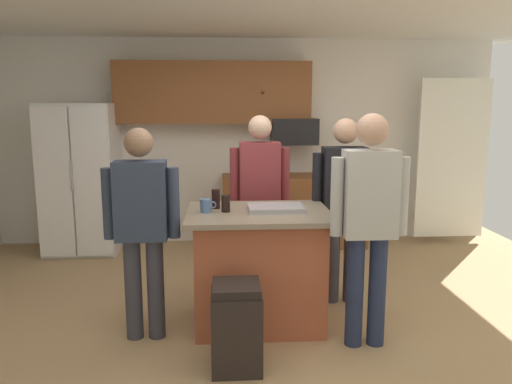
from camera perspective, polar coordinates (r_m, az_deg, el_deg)
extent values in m
plane|color=tan|center=(4.17, 0.66, -15.56)|extent=(7.04, 7.04, 0.00)
cube|color=white|center=(6.57, -1.25, 5.71)|extent=(6.40, 0.10, 2.60)
cube|color=white|center=(6.83, 21.32, 3.50)|extent=(0.90, 0.06, 2.00)
cube|color=brown|center=(6.34, -4.87, 11.17)|extent=(2.40, 0.35, 0.75)
sphere|color=#4C3823|center=(6.17, 0.78, 11.23)|extent=(0.04, 0.04, 0.04)
cube|color=brown|center=(6.43, 4.26, -2.07)|extent=(1.80, 0.60, 0.90)
sphere|color=#4C3823|center=(6.21, 8.79, -2.61)|extent=(0.04, 0.04, 0.04)
cube|color=white|center=(6.44, -19.15, 1.45)|extent=(0.85, 0.70, 1.80)
cube|color=white|center=(6.15, -21.96, 0.89)|extent=(0.40, 0.04, 1.72)
cube|color=white|center=(6.03, -18.10, 0.96)|extent=(0.40, 0.04, 1.72)
cylinder|color=#B2B2B7|center=(6.04, -20.18, 1.72)|extent=(0.02, 0.02, 0.35)
cube|color=black|center=(6.32, 4.35, 6.87)|extent=(0.56, 0.40, 0.32)
cube|color=#AD5638|center=(4.16, 0.28, -8.85)|extent=(1.01, 0.73, 0.91)
cube|color=gray|center=(4.03, 0.29, -2.47)|extent=(1.15, 0.87, 0.04)
cylinder|color=#383842|center=(4.04, -13.73, -10.64)|extent=(0.13, 0.13, 0.79)
cylinder|color=#383842|center=(4.01, -11.30, -10.68)|extent=(0.13, 0.13, 0.79)
cube|color=#2D384C|center=(3.83, -12.91, -0.95)|extent=(0.38, 0.22, 0.59)
sphere|color=#8C664C|center=(3.78, -13.17, 5.51)|extent=(0.21, 0.21, 0.21)
cylinder|color=#2D384C|center=(3.88, -16.40, -1.28)|extent=(0.09, 0.09, 0.53)
cylinder|color=#2D384C|center=(3.81, -9.33, -1.22)|extent=(0.09, 0.09, 0.53)
cylinder|color=tan|center=(4.92, -0.56, -6.36)|extent=(0.13, 0.13, 0.82)
cylinder|color=tan|center=(4.93, 1.42, -6.32)|extent=(0.13, 0.13, 0.82)
cube|color=maroon|center=(4.77, 0.44, 1.97)|extent=(0.38, 0.22, 0.62)
sphere|color=beige|center=(4.73, 0.45, 7.37)|extent=(0.22, 0.22, 0.22)
cylinder|color=maroon|center=(4.76, -2.44, 1.71)|extent=(0.09, 0.09, 0.55)
cylinder|color=maroon|center=(4.80, 3.30, 1.76)|extent=(0.09, 0.09, 0.55)
cylinder|color=#232D4C|center=(3.87, 11.12, -11.01)|extent=(0.13, 0.13, 0.84)
cylinder|color=#232D4C|center=(3.92, 13.56, -10.85)|extent=(0.13, 0.13, 0.84)
cube|color=#B7B7B2|center=(3.70, 12.78, -0.21)|extent=(0.38, 0.22, 0.63)
sphere|color=tan|center=(3.65, 13.06, 6.92)|extent=(0.23, 0.23, 0.23)
cylinder|color=#B7B7B2|center=(3.64, 9.15, -0.54)|extent=(0.09, 0.09, 0.57)
cylinder|color=#B7B7B2|center=(3.78, 16.26, -0.44)|extent=(0.09, 0.09, 0.57)
cylinder|color=#383842|center=(4.66, 8.66, -7.48)|extent=(0.13, 0.13, 0.81)
cylinder|color=#383842|center=(4.70, 10.70, -7.39)|extent=(0.13, 0.13, 0.81)
cube|color=black|center=(4.52, 9.95, 1.19)|extent=(0.38, 0.22, 0.61)
sphere|color=tan|center=(4.47, 10.13, 6.83)|extent=(0.22, 0.22, 0.22)
cylinder|color=black|center=(4.47, 6.95, 0.92)|extent=(0.09, 0.09, 0.55)
cylinder|color=black|center=(4.58, 12.86, 0.97)|extent=(0.09, 0.09, 0.55)
cylinder|color=#4C6B99|center=(4.00, -5.75, -1.55)|extent=(0.09, 0.09, 0.11)
torus|color=#4C6B99|center=(3.99, -4.91, -1.47)|extent=(0.06, 0.01, 0.06)
cylinder|color=black|center=(4.00, -3.45, -1.32)|extent=(0.07, 0.07, 0.13)
cylinder|color=black|center=(4.13, -4.57, -0.79)|extent=(0.07, 0.07, 0.16)
cube|color=#B7B7BC|center=(4.04, 2.25, -2.00)|extent=(0.44, 0.30, 0.02)
cube|color=#A8A8AD|center=(4.04, 2.26, -1.72)|extent=(0.44, 0.30, 0.02)
cube|color=black|center=(3.55, -2.22, -15.40)|extent=(0.34, 0.34, 0.55)
cube|color=black|center=(3.43, -2.25, -10.80)|extent=(0.32, 0.32, 0.06)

